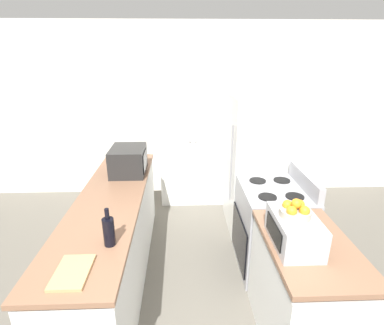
{
  "coord_description": "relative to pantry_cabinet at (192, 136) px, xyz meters",
  "views": [
    {
      "loc": [
        -0.12,
        -1.16,
        2.16
      ],
      "look_at": [
        0.0,
        1.86,
        1.05
      ],
      "focal_mm": 28.0,
      "sensor_mm": 36.0,
      "label": 1
    }
  ],
  "objects": [
    {
      "name": "microwave",
      "position": [
        -0.75,
        -1.14,
        0.04
      ],
      "size": [
        0.37,
        0.47,
        0.29
      ],
      "color": "black",
      "rests_on": "counter_left"
    },
    {
      "name": "fruit_bowl",
      "position": [
        0.6,
        -2.52,
        0.16
      ],
      "size": [
        0.21,
        0.21,
        0.13
      ],
      "color": "#B2A893",
      "rests_on": "toaster_oven"
    },
    {
      "name": "counter_left",
      "position": [
        -0.84,
        -1.75,
        -0.57
      ],
      "size": [
        0.6,
        2.51,
        0.9
      ],
      "color": "silver",
      "rests_on": "ground_plane"
    },
    {
      "name": "pantry_cabinet",
      "position": [
        0.0,
        0.0,
        0.0
      ],
      "size": [
        0.93,
        0.55,
        2.02
      ],
      "color": "silver",
      "rests_on": "ground_plane"
    },
    {
      "name": "wall_back",
      "position": [
        -0.05,
        0.31,
        0.29
      ],
      "size": [
        7.0,
        0.06,
        2.6
      ],
      "color": "silver",
      "rests_on": "ground_plane"
    },
    {
      "name": "refrigerator",
      "position": [
        0.77,
        -0.79,
        -0.16
      ],
      "size": [
        0.69,
        0.79,
        1.7
      ],
      "color": "white",
      "rests_on": "ground_plane"
    },
    {
      "name": "counter_right",
      "position": [
        0.74,
        -2.52,
        -0.57
      ],
      "size": [
        0.6,
        0.97,
        0.9
      ],
      "color": "silver",
      "rests_on": "ground_plane"
    },
    {
      "name": "cutting_board",
      "position": [
        -0.84,
        -2.76,
        -0.1
      ],
      "size": [
        0.21,
        0.31,
        0.02
      ],
      "color": "tan",
      "rests_on": "counter_left"
    },
    {
      "name": "toaster_oven",
      "position": [
        0.61,
        -2.52,
        0.0
      ],
      "size": [
        0.29,
        0.46,
        0.22
      ],
      "color": "#B2B2B7",
      "rests_on": "counter_right"
    },
    {
      "name": "stove",
      "position": [
        0.76,
        -1.62,
        -0.55
      ],
      "size": [
        0.66,
        0.78,
        1.06
      ],
      "color": "#9E9EA3",
      "rests_on": "ground_plane"
    },
    {
      "name": "wine_bottle",
      "position": [
        -0.67,
        -2.48,
        0.0
      ],
      "size": [
        0.08,
        0.08,
        0.28
      ],
      "color": "black",
      "rests_on": "counter_left"
    }
  ]
}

